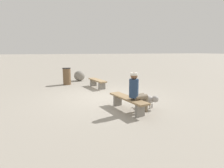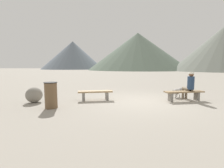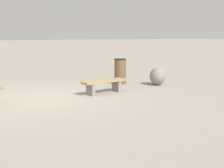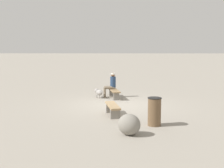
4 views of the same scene
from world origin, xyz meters
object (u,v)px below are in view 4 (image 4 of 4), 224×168
(bench_right, at_px, (114,92))
(dog, at_px, (99,92))
(seated_person, at_px, (111,84))
(boulder, at_px, (129,124))
(bench_left, at_px, (113,108))
(trash_bin, at_px, (154,112))

(bench_right, xyz_separation_m, dog, (-0.03, 0.79, -0.02))
(seated_person, relative_size, boulder, 1.82)
(bench_left, distance_m, seated_person, 4.28)
(bench_right, distance_m, dog, 0.79)
(bench_left, height_order, boulder, boulder)
(trash_bin, bearing_deg, seated_person, 16.49)
(bench_left, height_order, trash_bin, trash_bin)
(boulder, bearing_deg, bench_left, 12.87)
(seated_person, distance_m, dog, 0.82)
(dog, bearing_deg, bench_left, 159.08)
(bench_left, relative_size, dog, 2.44)
(seated_person, bearing_deg, boulder, 176.62)
(bench_right, height_order, boulder, boulder)
(dog, bearing_deg, seated_person, -96.95)
(bench_left, distance_m, bench_right, 3.97)
(bench_right, distance_m, seated_person, 0.52)
(bench_left, height_order, seated_person, seated_person)
(trash_bin, bearing_deg, bench_left, 45.81)
(bench_left, relative_size, boulder, 2.25)
(bench_right, xyz_separation_m, trash_bin, (-5.40, -1.51, 0.16))
(dog, xyz_separation_m, trash_bin, (-5.37, -2.31, 0.18))
(bench_right, distance_m, trash_bin, 5.61)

